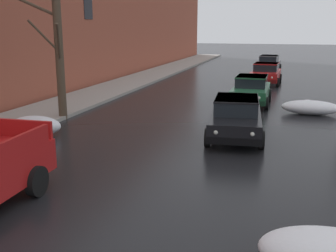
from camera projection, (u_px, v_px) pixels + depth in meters
The scene contains 8 objects.
left_sidewalk_slab at pixel (43, 113), 18.32m from camera, with size 3.07×80.00×0.15m, color gray.
snow_bank_near_corner_left at pixel (37, 126), 14.76m from camera, with size 1.94×1.11×0.69m.
snow_bank_near_corner_right at pixel (311, 107), 18.26m from camera, with size 2.56×1.15×0.64m.
bare_tree_mid_block at pixel (57, 50), 16.76m from camera, with size 2.93×2.86×5.52m.
sedan_black_parked_kerbside_close at pixel (236, 117), 14.32m from camera, with size 2.20×4.20×1.42m.
sedan_green_parked_kerbside_mid at pixel (251, 89), 20.61m from camera, with size 1.92×4.11×1.42m.
sedan_red_parked_far_down_block at pixel (266, 73), 27.91m from camera, with size 2.12×3.93×1.42m.
sedan_grey_queued_behind_truck at pixel (269, 63), 35.30m from camera, with size 2.11×4.23×1.42m.
Camera 1 is at (3.66, 2.37, 3.83)m, focal length 43.63 mm.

